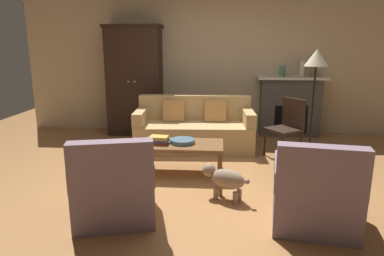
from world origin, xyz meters
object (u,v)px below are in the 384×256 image
at_px(couch, 194,130).
at_px(side_chair_wooden, 288,124).
at_px(fireplace, 290,106).
at_px(mantel_vase_cream, 302,69).
at_px(armchair_near_right, 315,196).
at_px(book_stack, 159,140).
at_px(floor_lamp, 316,64).
at_px(armchair_near_left, 114,189).
at_px(fruit_bowl, 182,141).
at_px(mantel_vase_bronze, 313,71).
at_px(coffee_table, 182,147).
at_px(armoire, 135,80).
at_px(mantel_vase_jade, 282,71).
at_px(dog, 225,179).

bearing_deg(couch, side_chair_wooden, -11.18).
bearing_deg(fireplace, mantel_vase_cream, -5.69).
relative_size(fireplace, armchair_near_right, 1.43).
bearing_deg(book_stack, floor_lamp, 27.11).
distance_m(armchair_near_left, armchair_near_right, 1.95).
bearing_deg(floor_lamp, fruit_bowl, -150.60).
bearing_deg(mantel_vase_bronze, coffee_table, -135.31).
bearing_deg(couch, armoire, 142.06).
relative_size(couch, floor_lamp, 1.19).
relative_size(fireplace, coffee_table, 1.15).
xyz_separation_m(fireplace, armchair_near_right, (-0.41, -3.51, -0.25)).
height_order(book_stack, floor_lamp, floor_lamp).
xyz_separation_m(coffee_table, floor_lamp, (1.97, 1.12, 1.05)).
height_order(mantel_vase_jade, mantel_vase_cream, mantel_vase_cream).
bearing_deg(mantel_vase_cream, couch, -152.51).
distance_m(book_stack, floor_lamp, 2.72).
xyz_separation_m(side_chair_wooden, dog, (-0.98, -1.67, -0.27)).
xyz_separation_m(book_stack, mantel_vase_jade, (1.95, 2.22, 0.75)).
height_order(mantel_vase_jade, dog, mantel_vase_jade).
distance_m(armoire, dog, 3.45).
distance_m(fruit_bowl, floor_lamp, 2.45).
height_order(armchair_near_left, floor_lamp, floor_lamp).
bearing_deg(couch, armchair_near_left, -103.90).
xyz_separation_m(fireplace, coffee_table, (-1.83, -2.20, -0.20)).
bearing_deg(couch, floor_lamp, -1.84).
relative_size(armchair_near_left, armchair_near_right, 1.06).
bearing_deg(dog, coffee_table, 126.13).
bearing_deg(dog, book_stack, 139.62).
height_order(couch, book_stack, couch).
bearing_deg(fireplace, floor_lamp, -82.62).
bearing_deg(book_stack, couch, 72.56).
height_order(mantel_vase_cream, dog, mantel_vase_cream).
height_order(fireplace, coffee_table, fireplace).
bearing_deg(armchair_near_right, fireplace, 83.31).
relative_size(armoire, dog, 3.92).
bearing_deg(coffee_table, fruit_bowl, 68.68).
height_order(mantel_vase_cream, side_chair_wooden, mantel_vase_cream).
xyz_separation_m(armoire, book_stack, (0.82, -2.16, -0.56)).
xyz_separation_m(fruit_bowl, book_stack, (-0.31, -0.06, 0.03)).
bearing_deg(book_stack, mantel_vase_cream, 43.92).
bearing_deg(dog, side_chair_wooden, 59.54).
bearing_deg(coffee_table, floor_lamp, 29.68).
bearing_deg(mantel_vase_cream, dog, -115.86).
relative_size(fireplace, fruit_bowl, 3.81).
height_order(mantel_vase_jade, armchair_near_right, mantel_vase_jade).
relative_size(armoire, mantel_vase_jade, 10.49).
distance_m(side_chair_wooden, floor_lamp, 1.02).
distance_m(armoire, armchair_near_left, 3.56).
bearing_deg(mantel_vase_bronze, armoire, -178.97).
xyz_separation_m(mantel_vase_bronze, side_chair_wooden, (-0.65, -1.29, -0.72)).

